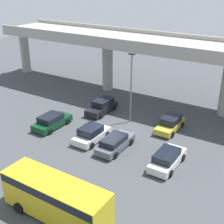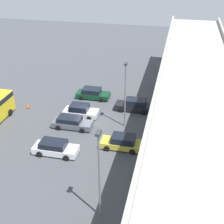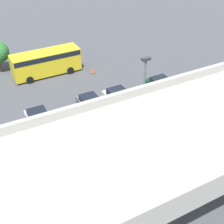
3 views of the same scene
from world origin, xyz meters
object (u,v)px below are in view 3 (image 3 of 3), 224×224
at_px(parked_car_2, 119,99).
at_px(lamp_post_near_aisle, 144,96).
at_px(parked_car_0, 163,87).
at_px(parked_car_5, 40,122).
at_px(shuttle_bus, 46,61).
at_px(parked_car_1, 183,123).
at_px(parked_car_3, 93,106).
at_px(traffic_cone, 93,71).
at_px(parked_car_4, 96,156).

distance_m(parked_car_2, lamp_post_near_aisle, 7.25).
distance_m(parked_car_0, parked_car_5, 13.82).
bearing_deg(lamp_post_near_aisle, shuttle_bus, -79.04).
height_order(parked_car_5, shuttle_bus, shuttle_bus).
height_order(parked_car_1, parked_car_3, parked_car_1).
height_order(parked_car_0, traffic_cone, parked_car_0).
distance_m(parked_car_0, parked_car_4, 13.01).
relative_size(parked_car_0, traffic_cone, 6.69).
distance_m(parked_car_4, shuttle_bus, 16.73).
bearing_deg(traffic_cone, parked_car_1, 99.92).
relative_size(parked_car_0, parked_car_5, 0.99).
distance_m(parked_car_0, lamp_post_near_aisle, 9.73).
xyz_separation_m(parked_car_2, parked_car_5, (8.35, -0.12, -0.03)).
height_order(parked_car_1, shuttle_bus, shuttle_bus).
xyz_separation_m(parked_car_1, parked_car_3, (5.98, -6.61, -0.09)).
bearing_deg(parked_car_3, parked_car_2, 86.85).
bearing_deg(parked_car_3, parked_car_1, 42.11).
relative_size(parked_car_1, shuttle_bus, 0.59).
bearing_deg(traffic_cone, lamp_post_near_aisle, 82.51).
xyz_separation_m(parked_car_0, parked_car_3, (8.41, -0.26, -0.02)).
distance_m(parked_car_4, parked_car_5, 7.09).
bearing_deg(parked_car_2, parked_car_3, -93.15).
xyz_separation_m(parked_car_2, parked_car_3, (2.94, -0.16, -0.06)).
bearing_deg(shuttle_bus, parked_car_2, -66.91).
bearing_deg(parked_car_0, traffic_cone, -147.53).
height_order(parked_car_2, parked_car_4, parked_car_2).
height_order(parked_car_4, parked_car_5, parked_car_4).
bearing_deg(parked_car_3, shuttle_bus, -172.17).
bearing_deg(parked_car_2, parked_car_0, 88.96).
relative_size(parked_car_0, lamp_post_near_aisle, 0.58).
bearing_deg(shuttle_bus, parked_car_3, -82.17).
xyz_separation_m(parked_car_2, lamp_post_near_aisle, (1.20, 5.95, 3.97)).
distance_m(parked_car_4, lamp_post_near_aisle, 6.14).
relative_size(parked_car_0, parked_car_1, 0.98).
relative_size(parked_car_0, parked_car_2, 1.07).
xyz_separation_m(lamp_post_near_aisle, traffic_cone, (-1.78, -13.53, -4.37)).
bearing_deg(shuttle_bus, parked_car_0, -46.25).
height_order(parked_car_3, parked_car_5, parked_car_5).
height_order(parked_car_3, traffic_cone, parked_car_3).
bearing_deg(parked_car_5, shuttle_bus, 158.01).
bearing_deg(parked_car_2, parked_car_5, -90.79).
bearing_deg(parked_car_5, parked_car_1, 60.03).
bearing_deg(parked_car_2, shuttle_bus, -156.91).
distance_m(parked_car_4, traffic_cone, 15.50).
relative_size(parked_car_3, traffic_cone, 6.82).
relative_size(parked_car_2, parked_car_4, 0.98).
xyz_separation_m(parked_car_0, traffic_cone, (4.89, -7.68, -0.37)).
xyz_separation_m(parked_car_4, lamp_post_near_aisle, (-4.64, -0.56, 3.98)).
xyz_separation_m(parked_car_4, traffic_cone, (-6.43, -14.10, -0.40)).
height_order(parked_car_3, shuttle_bus, shuttle_bus).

